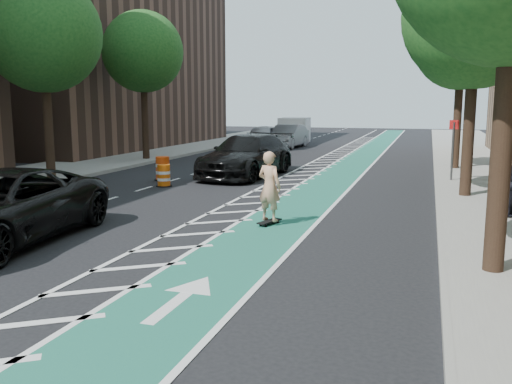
% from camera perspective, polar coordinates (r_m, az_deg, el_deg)
% --- Properties ---
extents(ground, '(120.00, 120.00, 0.00)m').
position_cam_1_polar(ground, '(12.63, -15.02, -5.26)').
color(ground, black).
rests_on(ground, ground).
extents(bike_lane, '(2.00, 90.00, 0.01)m').
position_cam_1_polar(bike_lane, '(20.82, 7.26, 0.67)').
color(bike_lane, '#1A5C50').
rests_on(bike_lane, ground).
extents(buffer_strip, '(1.40, 90.00, 0.01)m').
position_cam_1_polar(buffer_strip, '(21.14, 3.26, 0.86)').
color(buffer_strip, silver).
rests_on(buffer_strip, ground).
extents(sidewalk_right, '(5.00, 90.00, 0.15)m').
position_cam_1_polar(sidewalk_right, '(20.67, 25.27, -0.02)').
color(sidewalk_right, gray).
rests_on(sidewalk_right, ground).
extents(sidewalk_left, '(5.00, 90.00, 0.15)m').
position_cam_1_polar(sidewalk_left, '(26.10, -20.84, 2.03)').
color(sidewalk_left, gray).
rests_on(sidewalk_left, ground).
extents(curb_right, '(0.12, 90.00, 0.16)m').
position_cam_1_polar(curb_right, '(20.48, 18.48, 0.33)').
color(curb_right, gray).
rests_on(curb_right, ground).
extents(curb_left, '(0.12, 90.00, 0.16)m').
position_cam_1_polar(curb_left, '(24.66, -16.37, 1.88)').
color(curb_left, gray).
rests_on(curb_left, ground).
extents(building_left_far, '(14.00, 22.00, 18.00)m').
position_cam_1_polar(building_left_far, '(42.34, -18.20, 16.87)').
color(building_left_far, brown).
rests_on(building_left_far, ground).
extents(tree_r_c, '(4.20, 4.20, 7.90)m').
position_cam_1_polar(tree_r_c, '(18.49, 22.24, 16.93)').
color(tree_r_c, '#382619').
rests_on(tree_r_c, ground).
extents(tree_l_c, '(4.20, 4.20, 7.90)m').
position_cam_1_polar(tree_l_c, '(23.52, -21.62, 15.19)').
color(tree_l_c, '#382619').
rests_on(tree_l_c, ground).
extents(tree_r_d, '(4.20, 4.20, 7.90)m').
position_cam_1_polar(tree_r_d, '(26.42, 20.90, 14.51)').
color(tree_r_d, '#382619').
rests_on(tree_r_d, ground).
extents(tree_l_d, '(4.20, 4.20, 7.90)m').
position_cam_1_polar(tree_l_d, '(30.15, -11.71, 14.20)').
color(tree_l_d, '#382619').
rests_on(tree_l_d, ground).
extents(sign_post, '(0.35, 0.08, 2.47)m').
position_cam_1_polar(sign_post, '(22.34, 20.00, 4.24)').
color(sign_post, '#4C4C4C').
rests_on(sign_post, ground).
extents(skateboard, '(0.48, 0.86, 0.11)m').
position_cam_1_polar(skateboard, '(14.03, 1.42, -3.11)').
color(skateboard, black).
rests_on(skateboard, ground).
extents(skateboarder, '(0.76, 0.62, 1.80)m').
position_cam_1_polar(skateboarder, '(13.86, 1.43, 0.61)').
color(skateboarder, tan).
rests_on(skateboarder, skateboard).
extents(suv_far, '(3.11, 6.37, 1.79)m').
position_cam_1_polar(suv_far, '(23.34, -0.99, 3.87)').
color(suv_far, black).
rests_on(suv_far, ground).
extents(car_silver, '(1.96, 4.84, 1.65)m').
position_cam_1_polar(car_silver, '(37.80, 0.71, 5.85)').
color(car_silver, '#97969B').
rests_on(car_silver, ground).
extents(car_grey, '(2.05, 5.04, 1.63)m').
position_cam_1_polar(car_grey, '(38.41, 3.35, 5.87)').
color(car_grey, slate).
rests_on(car_grey, ground).
extents(box_truck, '(2.48, 4.91, 1.98)m').
position_cam_1_polar(box_truck, '(42.90, 3.95, 6.36)').
color(box_truck, silver).
rests_on(box_truck, ground).
extents(barrel_a, '(0.61, 0.61, 0.83)m').
position_cam_1_polar(barrel_a, '(20.75, -9.68, 1.66)').
color(barrel_a, '#E35C0B').
rests_on(barrel_a, ground).
extents(barrel_b, '(0.71, 0.71, 0.96)m').
position_cam_1_polar(barrel_b, '(22.43, -9.78, 2.38)').
color(barrel_b, '#F2460C').
rests_on(barrel_b, ground).
extents(barrel_c, '(0.60, 0.60, 0.81)m').
position_cam_1_polar(barrel_c, '(30.31, -0.94, 4.16)').
color(barrel_c, '#FB480D').
rests_on(barrel_c, ground).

